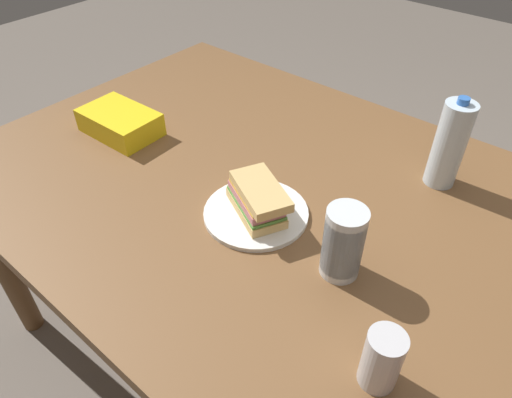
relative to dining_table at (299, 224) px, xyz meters
The scene contains 8 objects.
ground_plane 0.68m from the dining_table, ahead, with size 8.00×8.00×0.00m, color #70665B.
dining_table is the anchor object (origin of this frame).
paper_plate 0.14m from the dining_table, 118.23° to the right, with size 0.25×0.25×0.01m, color white.
sandwich 0.17m from the dining_table, 116.45° to the right, with size 0.21×0.16×0.08m.
chip_bag 0.62m from the dining_table, behind, with size 0.23×0.15×0.07m, color yellow.
water_bottle_tall 0.42m from the dining_table, 53.42° to the left, with size 0.08×0.08×0.24m.
plastic_cup_stack 0.28m from the dining_table, 33.74° to the right, with size 0.08×0.08×0.17m.
soda_can_silver 0.49m from the dining_table, 38.34° to the right, with size 0.07×0.07×0.12m, color silver.
Camera 1 is at (0.48, -0.74, 1.51)m, focal length 32.61 mm.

